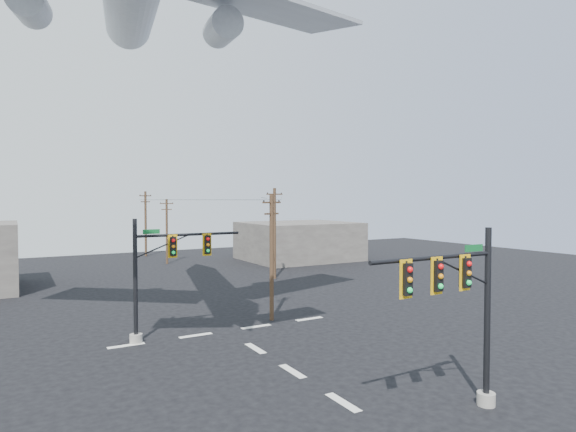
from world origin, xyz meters
TOP-DOWN VIEW (x-y plane):
  - ground at (0.00, 0.00)m, footprint 120.00×120.00m
  - lane_markings at (0.00, 5.33)m, footprint 14.00×21.20m
  - signal_mast_near at (3.27, -3.06)m, footprint 6.23×0.77m
  - signal_mast_far at (-4.05, 12.21)m, footprint 6.64×0.77m
  - utility_pole_a at (3.64, 13.00)m, footprint 1.63×0.69m
  - utility_pole_b at (11.79, 27.81)m, footprint 1.87×0.31m
  - utility_pole_c at (5.36, 44.41)m, footprint 1.64×0.50m
  - utility_pole_d at (5.00, 53.98)m, footprint 1.83×0.80m
  - power_lines at (7.51, 32.95)m, footprint 9.76×40.99m
  - building_right at (22.00, 40.00)m, footprint 14.00×12.00m

SIDE VIEW (x-z plane):
  - ground at x=0.00m, z-range 0.00..0.00m
  - lane_markings at x=0.00m, z-range 0.01..0.01m
  - building_right at x=22.00m, z-range 0.00..5.00m
  - signal_mast_far at x=-4.05m, z-range 0.25..7.27m
  - signal_mast_near at x=3.27m, z-range 0.44..7.45m
  - utility_pole_c at x=5.36m, z-range 0.19..8.31m
  - utility_pole_a at x=3.64m, z-range 0.19..8.65m
  - utility_pole_d at x=5.00m, z-range 0.22..9.45m
  - utility_pole_b at x=11.79m, z-range 0.21..9.46m
  - power_lines at x=7.51m, z-range 8.00..8.21m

